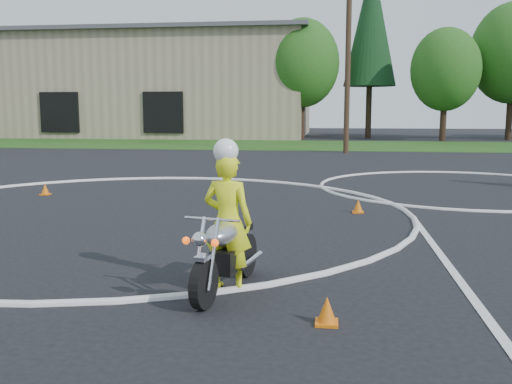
# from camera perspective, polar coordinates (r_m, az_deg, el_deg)

# --- Properties ---
(ground) EXTENTS (120.00, 120.00, 0.00)m
(ground) POSITION_cam_1_polar(r_m,az_deg,el_deg) (10.04, -18.08, -4.98)
(ground) COLOR black
(ground) RESTS_ON ground
(grass_strip) EXTENTS (120.00, 10.00, 0.02)m
(grass_strip) POSITION_cam_1_polar(r_m,az_deg,el_deg) (36.11, 0.78, 4.76)
(grass_strip) COLOR #1E4714
(grass_strip) RESTS_ON ground
(course_markings) EXTENTS (19.05, 19.05, 0.12)m
(course_markings) POSITION_cam_1_polar(r_m,az_deg,el_deg) (13.50, -1.59, -1.20)
(course_markings) COLOR silver
(course_markings) RESTS_ON ground
(primary_motorcycle) EXTENTS (0.78, 1.91, 1.02)m
(primary_motorcycle) POSITION_cam_1_polar(r_m,az_deg,el_deg) (7.01, -3.06, -6.10)
(primary_motorcycle) COLOR black
(primary_motorcycle) RESTS_ON ground
(rider_primary_grp) EXTENTS (0.69, 0.53, 1.88)m
(rider_primary_grp) POSITION_cam_1_polar(r_m,az_deg,el_deg) (7.04, -2.85, -2.55)
(rider_primary_grp) COLOR #F3FF1A
(rider_primary_grp) RESTS_ON ground
(traffic_cones) EXTENTS (19.29, 10.77, 0.30)m
(traffic_cones) POSITION_cam_1_polar(r_m,az_deg,el_deg) (12.06, 11.50, -1.89)
(traffic_cones) COLOR orange
(traffic_cones) RESTS_ON ground
(warehouse) EXTENTS (41.00, 17.00, 8.30)m
(warehouse) POSITION_cam_1_polar(r_m,az_deg,el_deg) (53.67, -17.19, 9.98)
(warehouse) COLOR tan
(warehouse) RESTS_ON ground
(treeline) EXTENTS (38.20, 8.10, 14.52)m
(treeline) POSITION_cam_1_polar(r_m,az_deg,el_deg) (44.85, 21.73, 13.32)
(treeline) COLOR #382619
(treeline) RESTS_ON ground
(utility_poles) EXTENTS (41.60, 1.12, 10.00)m
(utility_poles) POSITION_cam_1_polar(r_m,az_deg,el_deg) (29.94, 9.20, 13.86)
(utility_poles) COLOR #473321
(utility_poles) RESTS_ON ground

